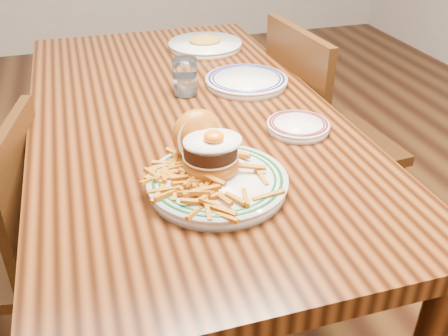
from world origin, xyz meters
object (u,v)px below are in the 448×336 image
object	(u,v)px
table	(183,136)
chair_right	(319,136)
main_plate	(214,169)
side_plate	(298,126)

from	to	relation	value
table	chair_right	xyz separation A→B (m)	(0.56, 0.18, -0.18)
main_plate	table	bearing A→B (deg)	80.45
main_plate	side_plate	size ratio (longest dim) A/B	1.82
main_plate	side_plate	xyz separation A→B (m)	(0.28, 0.19, -0.03)
main_plate	side_plate	world-z (taller)	main_plate
table	chair_right	world-z (taller)	chair_right
chair_right	main_plate	bearing A→B (deg)	41.65
side_plate	main_plate	bearing A→B (deg)	-126.74
chair_right	main_plate	size ratio (longest dim) A/B	2.80
chair_right	side_plate	world-z (taller)	chair_right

